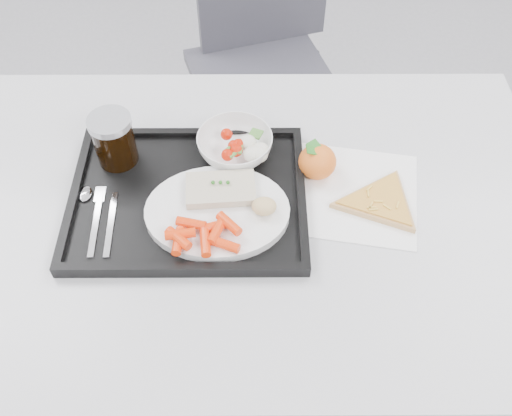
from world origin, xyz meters
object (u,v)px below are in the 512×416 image
table (250,227)px  dinner_plate (217,212)px  tray (188,198)px  salad_bowl (235,145)px  pizza_slice (380,202)px  chair (263,43)px  cola_glass (114,139)px  tangerine (317,162)px

table → dinner_plate: bearing=-151.7°
table → tray: bearing=172.9°
salad_bowl → table: bearing=-76.8°
tray → pizza_slice: tray is taller
chair → tray: (-0.16, -0.81, 0.22)m
table → cola_glass: size_ratio=11.11×
dinner_plate → tray: bearing=141.3°
salad_bowl → cola_glass: bearing=-176.6°
tray → dinner_plate: (0.06, -0.05, 0.02)m
dinner_plate → tangerine: tangerine is taller
salad_bowl → tangerine: size_ratio=1.69×
chair → tangerine: size_ratio=10.31×
table → tray: tray is taller
salad_bowl → tangerine: 0.17m
tray → pizza_slice: bearing=-2.1°
salad_bowl → pizza_slice: (0.28, -0.13, -0.03)m
tray → cola_glass: cola_glass is taller
tray → cola_glass: bearing=146.3°
table → cola_glass: (-0.27, 0.11, 0.14)m
dinner_plate → tangerine: (0.19, 0.12, 0.01)m
dinner_plate → pizza_slice: dinner_plate is taller
table → dinner_plate: dinner_plate is taller
chair → dinner_plate: bearing=-96.6°
dinner_plate → cola_glass: bearing=144.8°
table → cola_glass: bearing=157.0°
chair → table: bearing=-92.7°
chair → salad_bowl: (-0.07, -0.70, 0.25)m
cola_glass → dinner_plate: bearing=-35.2°
chair → pizza_slice: (0.21, -0.82, 0.22)m
salad_bowl → pizza_slice: salad_bowl is taller
cola_glass → tray: bearing=-33.7°
dinner_plate → tangerine: size_ratio=2.99×
chair → dinner_plate: chair is taller
salad_bowl → cola_glass: cola_glass is taller
dinner_plate → cola_glass: (-0.21, 0.14, 0.05)m
cola_glass → tangerine: cola_glass is taller
tray → salad_bowl: 0.15m
table → salad_bowl: 0.17m
tangerine → cola_glass: bearing=175.9°
chair → salad_bowl: chair is taller
salad_bowl → chair: bearing=84.4°
salad_bowl → cola_glass: size_ratio=1.41×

